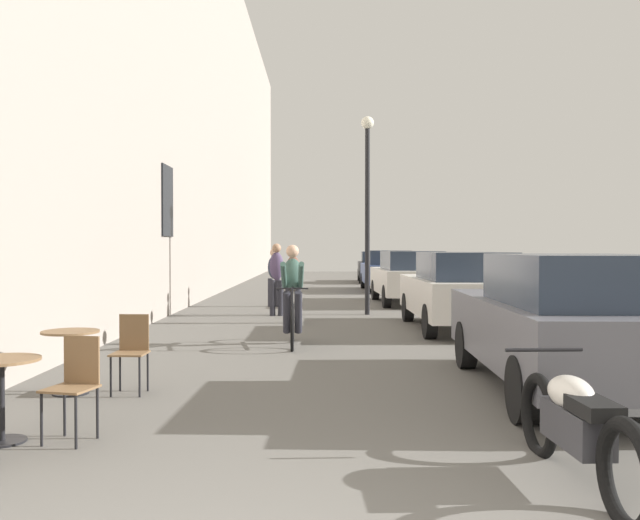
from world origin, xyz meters
The scene contains 15 objects.
building_facade_left centered at (-3.45, 14.00, 6.83)m, with size 0.54×68.00×13.67m.
cafe_chair_near_toward_street centered at (-1.63, 2.85, 0.52)m, with size 0.46×0.46×0.89m.
cafe_table_mid centered at (-2.35, 4.70, 0.52)m, with size 0.64×0.64×0.72m.
cafe_chair_mid_toward_street centered at (-1.68, 4.77, 0.52)m, with size 0.39×0.39×0.89m.
cyclist_on_bicycle centered at (0.01, 8.59, 0.81)m, with size 0.52×1.76×1.74m.
pedestrian_near centered at (-0.11, 11.96, 0.95)m, with size 0.35×0.26×1.68m.
pedestrian_mid centered at (-0.57, 13.56, 0.99)m, with size 0.35×0.26×1.76m.
pedestrian_far centered at (-0.82, 16.15, 0.92)m, with size 0.36×0.27×1.63m.
street_lamp centered at (1.66, 13.84, 3.11)m, with size 0.32×0.32×4.90m.
parked_car_nearest centered at (3.29, 4.71, 0.82)m, with size 2.00×4.53×1.59m.
parked_car_second centered at (3.31, 10.71, 0.82)m, with size 1.90×4.43×1.57m.
parked_car_third centered at (3.11, 17.08, 0.81)m, with size 1.95×4.43×1.56m.
parked_car_fourth centered at (3.06, 23.12, 0.80)m, with size 1.87×4.37×1.55m.
parked_car_fifth centered at (3.19, 29.51, 0.76)m, with size 1.87×4.20×1.47m.
parked_motorcycle centered at (2.29, 1.75, 0.40)m, with size 0.62×2.15×0.92m.
Camera 1 is at (0.48, -3.01, 1.66)m, focal length 38.29 mm.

